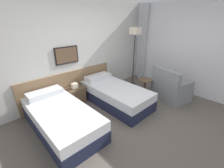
# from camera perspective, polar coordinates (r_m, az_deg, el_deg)

# --- Properties ---
(ground_plane) EXTENTS (16.00, 16.00, 0.00)m
(ground_plane) POSITION_cam_1_polar(r_m,az_deg,el_deg) (3.53, 9.02, -14.39)
(ground_plane) COLOR #5B544C
(wall_headboard) EXTENTS (10.00, 0.10, 2.70)m
(wall_headboard) POSITION_cam_1_polar(r_m,az_deg,el_deg) (4.36, -11.58, 11.79)
(wall_headboard) COLOR silver
(wall_headboard) RESTS_ON ground_plane
(wall_window) EXTENTS (0.21, 4.48, 2.70)m
(wall_window) POSITION_cam_1_polar(r_m,az_deg,el_deg) (5.00, 29.53, 11.19)
(wall_window) COLOR white
(wall_window) RESTS_ON ground_plane
(bed_near_door) EXTENTS (0.97, 1.98, 0.62)m
(bed_near_door) POSITION_cam_1_polar(r_m,az_deg,el_deg) (3.37, -18.81, -12.17)
(bed_near_door) COLOR #1E233D
(bed_near_door) RESTS_ON ground_plane
(bed_near_window) EXTENTS (0.97, 1.98, 0.62)m
(bed_near_window) POSITION_cam_1_polar(r_m,az_deg,el_deg) (4.11, 1.14, -3.96)
(bed_near_window) COLOR #1E233D
(bed_near_window) RESTS_ON ground_plane
(nightstand) EXTENTS (0.46, 0.36, 0.58)m
(nightstand) POSITION_cam_1_polar(r_m,az_deg,el_deg) (4.25, -13.70, -4.09)
(nightstand) COLOR brown
(nightstand) RESTS_ON ground_plane
(floor_lamp) EXTENTS (0.27, 0.27, 1.92)m
(floor_lamp) POSITION_cam_1_polar(r_m,az_deg,el_deg) (5.02, 8.79, 17.59)
(floor_lamp) COLOR black
(floor_lamp) RESTS_ON ground_plane
(side_table) EXTENTS (0.44, 0.44, 0.51)m
(side_table) POSITION_cam_1_polar(r_m,az_deg,el_deg) (4.61, 12.43, -0.04)
(side_table) COLOR brown
(side_table) RESTS_ON ground_plane
(armchair) EXTENTS (0.94, 1.06, 0.94)m
(armchair) POSITION_cam_1_polar(r_m,az_deg,el_deg) (4.60, 21.36, -1.94)
(armchair) COLOR gray
(armchair) RESTS_ON ground_plane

